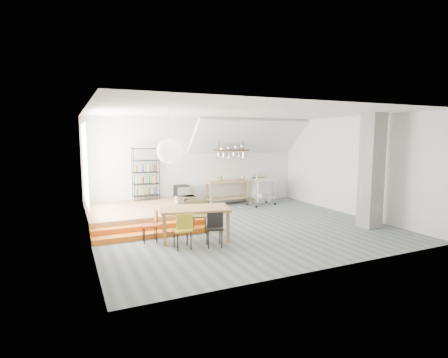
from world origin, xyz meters
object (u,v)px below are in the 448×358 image
stove (261,189)px  dining_table (195,211)px  rolling_cart (262,188)px  mini_fridge (182,197)px

stove → dining_table: size_ratio=0.63×
dining_table → rolling_cart: 4.81m
stove → mini_fridge: bearing=179.2°
stove → rolling_cart: 0.79m
dining_table → mini_fridge: 3.88m
stove → mini_fridge: (-3.23, 0.04, -0.07)m
dining_table → rolling_cart: bearing=52.2°
dining_table → mini_fridge: bearing=90.0°
dining_table → mini_fridge: mini_fridge is taller
stove → mini_fridge: stove is taller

